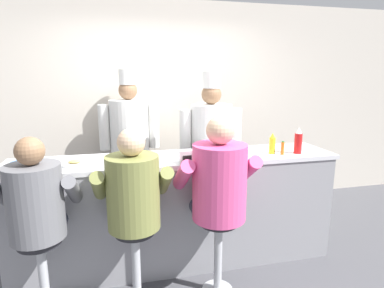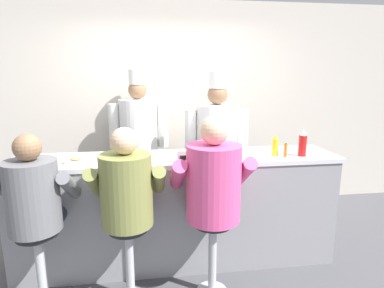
# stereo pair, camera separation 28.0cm
# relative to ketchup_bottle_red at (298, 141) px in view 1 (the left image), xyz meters

# --- Properties ---
(ground_plane) EXTENTS (20.00, 20.00, 0.00)m
(ground_plane) POSITION_rel_ketchup_bottle_red_xyz_m (-1.15, -0.16, -1.16)
(ground_plane) COLOR #4C4C51
(wall_back) EXTENTS (10.00, 0.06, 2.70)m
(wall_back) POSITION_rel_ketchup_bottle_red_xyz_m (-1.15, 1.54, 0.19)
(wall_back) COLOR beige
(wall_back) RESTS_ON ground_plane
(diner_counter) EXTENTS (2.99, 0.59, 1.05)m
(diner_counter) POSITION_rel_ketchup_bottle_red_xyz_m (-1.15, 0.13, -0.64)
(diner_counter) COLOR gray
(diner_counter) RESTS_ON ground_plane
(ketchup_bottle_red) EXTENTS (0.07, 0.07, 0.25)m
(ketchup_bottle_red) POSITION_rel_ketchup_bottle_red_xyz_m (0.00, 0.00, 0.00)
(ketchup_bottle_red) COLOR red
(ketchup_bottle_red) RESTS_ON diner_counter
(mustard_bottle_yellow) EXTENTS (0.06, 0.06, 0.20)m
(mustard_bottle_yellow) POSITION_rel_ketchup_bottle_red_xyz_m (-0.24, 0.05, -0.02)
(mustard_bottle_yellow) COLOR yellow
(mustard_bottle_yellow) RESTS_ON diner_counter
(hot_sauce_bottle_orange) EXTENTS (0.03, 0.03, 0.13)m
(hot_sauce_bottle_orange) POSITION_rel_ketchup_bottle_red_xyz_m (-0.17, -0.01, -0.06)
(hot_sauce_bottle_orange) COLOR orange
(hot_sauce_bottle_orange) RESTS_ON diner_counter
(water_pitcher_clear) EXTENTS (0.15, 0.13, 0.22)m
(water_pitcher_clear) POSITION_rel_ketchup_bottle_red_xyz_m (-0.75, 0.19, -0.01)
(water_pitcher_clear) COLOR silver
(water_pitcher_clear) RESTS_ON diner_counter
(breakfast_plate) EXTENTS (0.22, 0.22, 0.04)m
(breakfast_plate) POSITION_rel_ketchup_bottle_red_xyz_m (-2.03, 0.07, -0.10)
(breakfast_plate) COLOR white
(breakfast_plate) RESTS_ON diner_counter
(cereal_bowl) EXTENTS (0.15, 0.15, 0.05)m
(cereal_bowl) POSITION_rel_ketchup_bottle_red_xyz_m (-2.44, 0.08, -0.09)
(cereal_bowl) COLOR #4C7FB7
(cereal_bowl) RESTS_ON diner_counter
(coffee_mug_white) EXTENTS (0.14, 0.09, 0.09)m
(coffee_mug_white) POSITION_rel_ketchup_bottle_red_xyz_m (-0.60, -0.06, -0.07)
(coffee_mug_white) COLOR white
(coffee_mug_white) RESTS_ON diner_counter
(coffee_mug_blue) EXTENTS (0.13, 0.09, 0.09)m
(coffee_mug_blue) POSITION_rel_ketchup_bottle_red_xyz_m (-0.89, 0.12, -0.07)
(coffee_mug_blue) COLOR #4C7AB2
(coffee_mug_blue) RESTS_ON diner_counter
(napkin_dispenser_chrome) EXTENTS (0.12, 0.07, 0.11)m
(napkin_dispenser_chrome) POSITION_rel_ketchup_bottle_red_xyz_m (-1.11, -0.09, -0.06)
(napkin_dispenser_chrome) COLOR silver
(napkin_dispenser_chrome) RESTS_ON diner_counter
(diner_seated_grey) EXTENTS (0.57, 0.56, 1.38)m
(diner_seated_grey) POSITION_rel_ketchup_bottle_red_xyz_m (-2.24, -0.37, -0.28)
(diner_seated_grey) COLOR #B2B5BA
(diner_seated_grey) RESTS_ON ground_plane
(diner_seated_olive) EXTENTS (0.59, 0.58, 1.42)m
(diner_seated_olive) POSITION_rel_ketchup_bottle_red_xyz_m (-1.58, -0.37, -0.27)
(diner_seated_olive) COLOR #B2B5BA
(diner_seated_olive) RESTS_ON ground_plane
(diner_seated_pink) EXTENTS (0.65, 0.64, 1.48)m
(diner_seated_pink) POSITION_rel_ketchup_bottle_red_xyz_m (-0.91, -0.36, -0.24)
(diner_seated_pink) COLOR #B2B5BA
(diner_seated_pink) RESTS_ON ground_plane
(cook_in_whites_near) EXTENTS (0.72, 0.46, 1.84)m
(cook_in_whites_near) POSITION_rel_ketchup_bottle_red_xyz_m (-1.52, 1.25, -0.15)
(cook_in_whites_near) COLOR #232328
(cook_in_whites_near) RESTS_ON ground_plane
(cook_in_whites_far) EXTENTS (0.71, 0.45, 1.81)m
(cook_in_whites_far) POSITION_rel_ketchup_bottle_red_xyz_m (-0.66, 0.69, -0.17)
(cook_in_whites_far) COLOR #232328
(cook_in_whites_far) RESTS_ON ground_plane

